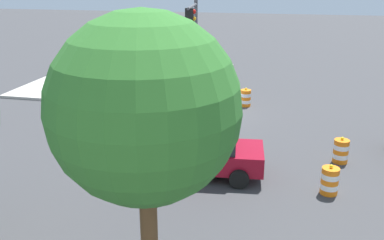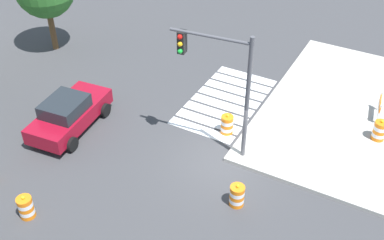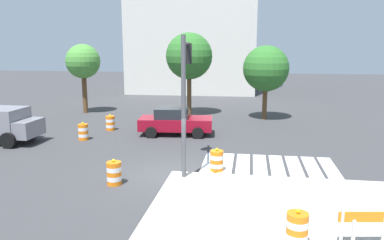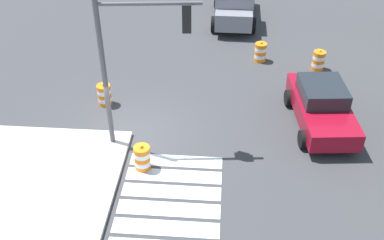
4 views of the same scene
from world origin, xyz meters
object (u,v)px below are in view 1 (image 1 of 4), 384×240
(construction_barricade, at_px, (128,72))
(traffic_barrel_median_near, at_px, (246,98))
(traffic_barrel_crosswalk_end, at_px, (330,181))
(traffic_barrel_on_sidewalk, at_px, (154,74))
(street_tree_streetside_far, at_px, (144,110))
(sports_car, at_px, (203,152))
(traffic_light_pole, at_px, (194,37))
(traffic_barrel_near_corner, at_px, (167,105))
(traffic_barrel_median_far, at_px, (341,151))

(construction_barricade, bearing_deg, traffic_barrel_median_near, 155.44)
(traffic_barrel_crosswalk_end, distance_m, traffic_barrel_on_sidewalk, 16.38)
(traffic_barrel_crosswalk_end, height_order, traffic_barrel_on_sidewalk, traffic_barrel_on_sidewalk)
(traffic_barrel_on_sidewalk, height_order, street_tree_streetside_far, street_tree_streetside_far)
(sports_car, bearing_deg, traffic_light_pole, -74.96)
(construction_barricade, bearing_deg, street_tree_streetside_far, 111.95)
(traffic_barrel_near_corner, bearing_deg, construction_barricade, -53.55)
(traffic_barrel_median_far, relative_size, construction_barricade, 0.76)
(traffic_barrel_median_far, distance_m, traffic_barrel_on_sidewalk, 14.82)
(traffic_barrel_median_near, bearing_deg, traffic_barrel_near_corner, 30.14)
(traffic_barrel_near_corner, height_order, traffic_barrel_median_far, same)
(traffic_barrel_median_near, relative_size, street_tree_streetside_far, 0.16)
(sports_car, xyz_separation_m, construction_barricade, (7.41, -12.24, -0.09))
(sports_car, relative_size, traffic_barrel_median_near, 4.37)
(traffic_barrel_near_corner, distance_m, traffic_barrel_median_near, 4.33)
(sports_car, distance_m, construction_barricade, 14.31)
(traffic_barrel_median_far, distance_m, street_tree_streetside_far, 10.66)
(traffic_barrel_median_far, distance_m, construction_barricade, 15.96)
(sports_car, bearing_deg, traffic_barrel_median_far, -157.13)
(traffic_barrel_median_near, relative_size, construction_barricade, 0.76)
(traffic_barrel_near_corner, distance_m, traffic_light_pole, 3.70)
(sports_car, height_order, traffic_barrel_median_far, sports_car)
(construction_barricade, relative_size, traffic_light_pole, 0.24)
(traffic_barrel_near_corner, bearing_deg, traffic_light_pole, -172.80)
(traffic_barrel_median_far, relative_size, street_tree_streetside_far, 0.16)
(traffic_barrel_near_corner, distance_m, construction_barricade, 7.30)
(traffic_barrel_near_corner, bearing_deg, sports_car, 115.76)
(street_tree_streetside_far, bearing_deg, sports_car, -88.23)
(traffic_barrel_near_corner, bearing_deg, traffic_barrel_on_sidewalk, -66.71)
(sports_car, relative_size, traffic_light_pole, 0.81)
(traffic_barrel_near_corner, relative_size, street_tree_streetside_far, 0.16)
(traffic_barrel_median_near, distance_m, traffic_light_pole, 4.68)
(traffic_barrel_median_far, bearing_deg, street_tree_streetside_far, 61.83)
(traffic_barrel_crosswalk_end, bearing_deg, street_tree_streetside_far, 56.38)
(traffic_barrel_median_far, bearing_deg, construction_barricade, -39.68)
(traffic_barrel_on_sidewalk, height_order, construction_barricade, traffic_barrel_on_sidewalk)
(traffic_barrel_on_sidewalk, height_order, traffic_light_pole, traffic_light_pole)
(traffic_barrel_median_near, bearing_deg, traffic_barrel_on_sidewalk, -31.50)
(traffic_barrel_near_corner, relative_size, traffic_light_pole, 0.19)
(street_tree_streetside_far, bearing_deg, traffic_barrel_median_near, -91.73)
(traffic_barrel_median_near, distance_m, traffic_barrel_on_sidewalk, 7.46)
(traffic_light_pole, bearing_deg, traffic_barrel_median_far, 145.89)
(traffic_barrel_near_corner, height_order, construction_barricade, construction_barricade)
(traffic_barrel_crosswalk_end, xyz_separation_m, traffic_barrel_median_far, (-0.61, -2.62, 0.00))
(traffic_barrel_near_corner, height_order, traffic_barrel_on_sidewalk, traffic_barrel_on_sidewalk)
(street_tree_streetside_far, bearing_deg, traffic_light_pole, -81.54)
(traffic_barrel_crosswalk_end, relative_size, traffic_barrel_median_near, 1.00)
(traffic_barrel_near_corner, height_order, traffic_barrel_median_near, same)
(traffic_barrel_near_corner, bearing_deg, traffic_barrel_median_near, -149.86)
(sports_car, xyz_separation_m, traffic_barrel_crosswalk_end, (-4.26, 0.56, -0.36))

